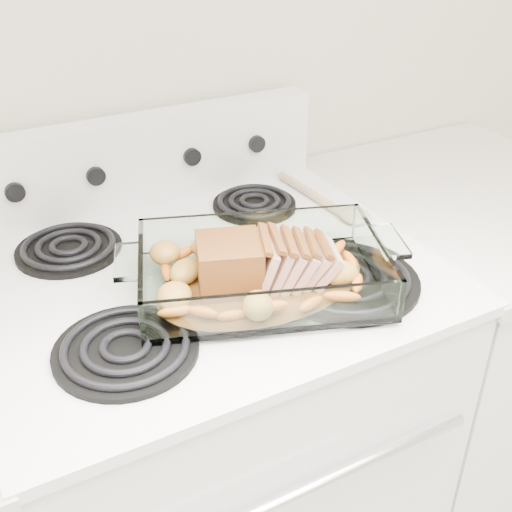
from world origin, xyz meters
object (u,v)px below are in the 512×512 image
electric_range (211,447)px  counter_right (449,356)px  baking_dish (262,277)px  pork_roast (254,265)px

electric_range → counter_right: size_ratio=1.20×
electric_range → baking_dish: (0.06, -0.12, 0.48)m
counter_right → pork_roast: bearing=-169.4°
baking_dish → counter_right: bearing=30.6°
electric_range → counter_right: 0.67m
counter_right → baking_dish: (-0.61, -0.12, 0.50)m
counter_right → pork_roast: (-0.62, -0.12, 0.52)m
baking_dish → pork_roast: 0.03m
counter_right → pork_roast: pork_roast is taller
baking_dish → pork_roast: bearing=-160.2°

